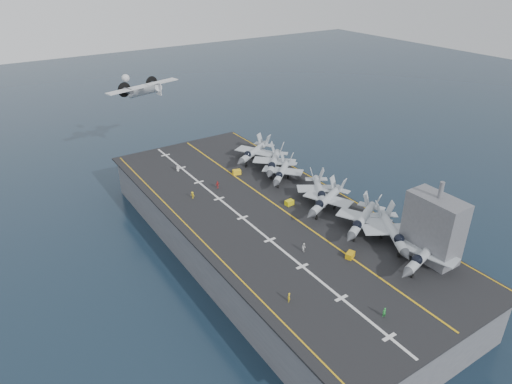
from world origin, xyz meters
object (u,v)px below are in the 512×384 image
tow_cart_a (350,255)px  transport_plane (144,91)px  island_superstructure (435,221)px  fighter_jet_0 (425,253)px

tow_cart_a → transport_plane: size_ratio=0.08×
transport_plane → tow_cart_a: bearing=-84.2°
island_superstructure → tow_cart_a: (-12.14, 7.37, -6.96)m
island_superstructure → fighter_jet_0: size_ratio=0.84×
tow_cart_a → transport_plane: transport_plane is taller
transport_plane → fighter_jet_0: bearing=-78.9°
fighter_jet_0 → transport_plane: (-16.82, 86.01, 11.67)m
fighter_jet_0 → transport_plane: size_ratio=0.68×
fighter_jet_0 → tow_cart_a: (-9.03, 8.87, -2.18)m
tow_cart_a → transport_plane: bearing=95.8°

